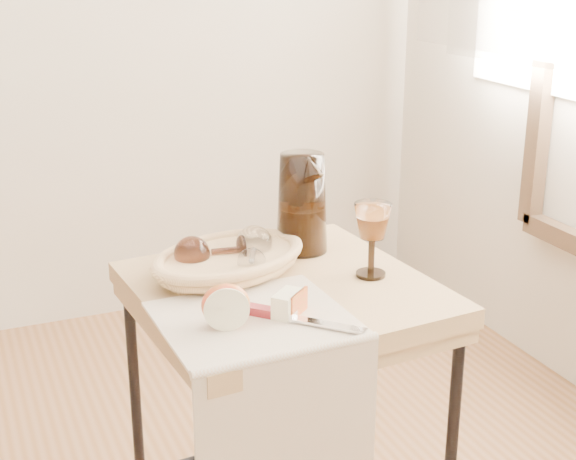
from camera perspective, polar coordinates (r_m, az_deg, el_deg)
name	(u,v)px	position (r m, az deg, el deg)	size (l,w,h in m)	color
side_table	(284,437)	(1.81, -0.26, -14.07)	(0.55, 0.55, 0.70)	brown
tea_towel	(254,319)	(1.49, -2.35, -6.17)	(0.33, 0.30, 0.01)	beige
bread_basket	(229,263)	(1.69, -4.07, -2.28)	(0.31, 0.21, 0.05)	#A78052
goblet_lying_a	(214,252)	(1.68, -5.12, -1.49)	(0.12, 0.07, 0.07)	#4C291D
goblet_lying_b	(253,251)	(1.68, -2.42, -1.45)	(0.12, 0.08, 0.08)	white
pitcher	(302,203)	(1.79, 0.96, 1.88)	(0.15, 0.23, 0.26)	black
wine_goblet	(372,240)	(1.66, 5.80, -0.68)	(0.08, 0.08, 0.16)	white
apple_half	(226,305)	(1.45, -4.32, -5.15)	(0.09, 0.04, 0.08)	red
apple_wedge	(287,304)	(1.49, -0.04, -5.10)	(0.06, 0.03, 0.04)	#FFFAD0
table_knife	(294,316)	(1.47, 0.43, -5.96)	(0.24, 0.03, 0.02)	silver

